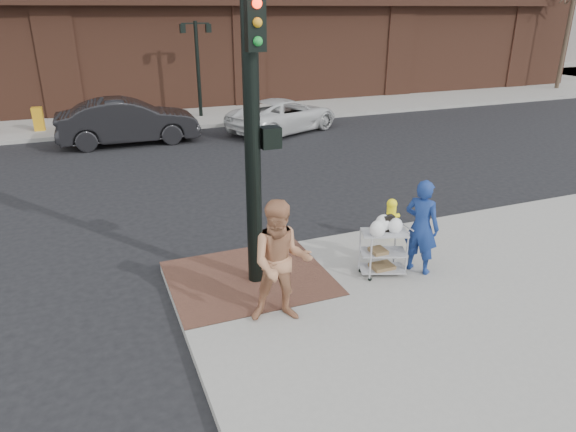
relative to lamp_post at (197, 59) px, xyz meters
name	(u,v)px	position (x,y,z in m)	size (l,w,h in m)	color
ground	(299,303)	(-2.00, -16.00, -2.62)	(220.00, 220.00, 0.00)	black
sidewalk_far	(286,71)	(10.50, 16.00, -2.54)	(65.00, 36.00, 0.15)	gray
brick_curb_ramp	(249,277)	(-2.60, -15.10, -2.46)	(2.80, 2.40, 0.01)	#4F3025
lamp_post	(197,59)	(0.00, 0.00, 0.00)	(1.32, 0.22, 4.00)	black
traffic_signal_pole	(254,131)	(-2.48, -15.23, 0.21)	(0.61, 0.51, 5.00)	black
woman_blue	(421,227)	(0.37, -15.98, -1.59)	(0.64, 0.42, 1.75)	navy
pedestrian_tan	(281,262)	(-2.52, -16.52, -1.50)	(0.95, 0.74, 1.95)	#B57955
sedan_dark	(128,121)	(-3.45, -3.46, -1.80)	(1.73, 4.97, 1.64)	black
minivan_white	(284,115)	(2.52, -3.77, -1.95)	(2.22, 4.81, 1.34)	silver
utility_cart	(383,248)	(-0.30, -15.83, -1.97)	(0.90, 0.70, 1.11)	#A1A2A6
fire_hydrant	(391,217)	(0.74, -14.46, -2.04)	(0.39, 0.27, 0.83)	yellow
newsbox_yellow	(38,119)	(-6.59, -0.57, -2.01)	(0.38, 0.35, 0.91)	orange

